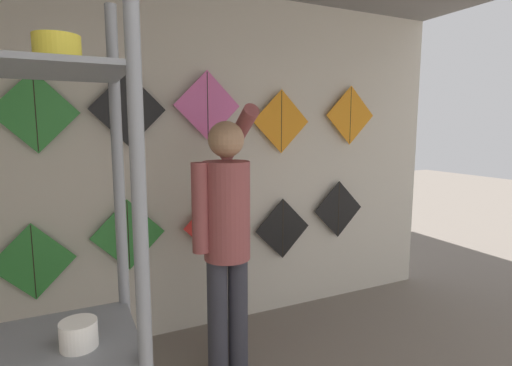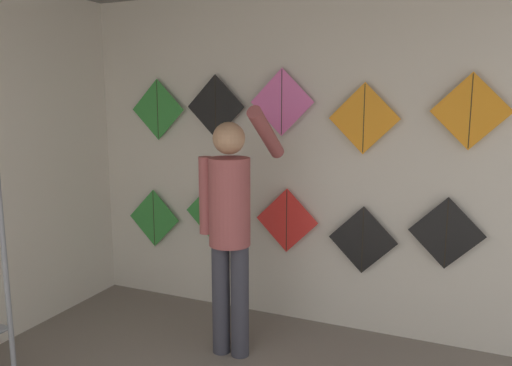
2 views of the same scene
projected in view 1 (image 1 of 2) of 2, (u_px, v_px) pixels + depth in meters
back_panel at (212, 165)px, 3.36m from camera, size 4.64×0.06×2.80m
shopkeeper at (226, 229)px, 2.62m from camera, size 0.47×0.66×1.87m
kite_0 at (33, 262)px, 2.79m from camera, size 0.55×0.01×0.55m
kite_1 at (128, 235)px, 3.05m from camera, size 0.55×0.01×0.55m
kite_2 at (216, 226)px, 3.35m from camera, size 0.55×0.01×0.55m
kite_3 at (283, 229)px, 3.64m from camera, size 0.55×0.01×0.55m
kite_4 at (338, 209)px, 3.89m from camera, size 0.55×0.01×0.55m
kite_5 at (36, 112)px, 2.68m from camera, size 0.55×0.01×0.55m
kite_6 at (128, 109)px, 2.93m from camera, size 0.55×0.01×0.55m
kite_7 at (208, 106)px, 3.19m from camera, size 0.55×0.01×0.55m
kite_8 at (281, 122)px, 3.50m from camera, size 0.55×0.01×0.55m
kite_9 at (350, 115)px, 3.81m from camera, size 0.55×0.01×0.55m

